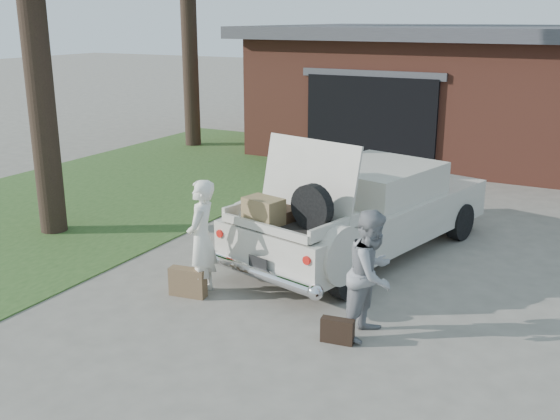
% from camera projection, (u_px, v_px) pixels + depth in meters
% --- Properties ---
extents(ground, '(90.00, 90.00, 0.00)m').
position_uv_depth(ground, '(258.00, 304.00, 8.38)').
color(ground, gray).
rests_on(ground, ground).
extents(grass_strip, '(6.00, 16.00, 0.02)m').
position_uv_depth(grass_strip, '(98.00, 196.00, 13.39)').
color(grass_strip, '#2D4C1E').
rests_on(grass_strip, ground).
extents(house, '(12.80, 7.80, 3.30)m').
position_uv_depth(house, '(507.00, 90.00, 17.18)').
color(house, brown).
rests_on(house, ground).
extents(sedan, '(2.90, 5.06, 1.96)m').
position_uv_depth(sedan, '(363.00, 210.00, 9.99)').
color(sedan, beige).
rests_on(sedan, ground).
extents(woman_left, '(0.51, 0.65, 1.56)m').
position_uv_depth(woman_left, '(202.00, 238.00, 8.46)').
color(woman_left, white).
rests_on(woman_left, ground).
extents(woman_right, '(0.65, 0.79, 1.50)m').
position_uv_depth(woman_right, '(372.00, 274.00, 7.38)').
color(woman_right, gray).
rests_on(woman_right, ground).
extents(suitcase_left, '(0.51, 0.23, 0.38)m').
position_uv_depth(suitcase_left, '(188.00, 282.00, 8.57)').
color(suitcase_left, brown).
rests_on(suitcase_left, ground).
extents(suitcase_right, '(0.39, 0.17, 0.29)m').
position_uv_depth(suitcase_right, '(337.00, 331.00, 7.35)').
color(suitcase_right, black).
rests_on(suitcase_right, ground).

